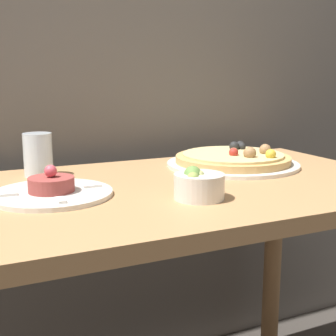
# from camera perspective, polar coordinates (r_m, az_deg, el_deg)

# --- Properties ---
(dining_table) EXTENTS (1.38, 0.67, 0.74)m
(dining_table) POSITION_cam_1_polar(r_m,az_deg,el_deg) (1.09, -4.66, -7.93)
(dining_table) COLOR #AD7F51
(dining_table) RESTS_ON ground_plane
(pizza_plate) EXTENTS (0.37, 0.37, 0.06)m
(pizza_plate) POSITION_cam_1_polar(r_m,az_deg,el_deg) (1.33, 7.98, 1.00)
(pizza_plate) COLOR silver
(pizza_plate) RESTS_ON dining_table
(tartare_plate) EXTENTS (0.26, 0.26, 0.07)m
(tartare_plate) POSITION_cam_1_polar(r_m,az_deg,el_deg) (1.02, -14.00, -2.67)
(tartare_plate) COLOR silver
(tartare_plate) RESTS_ON dining_table
(small_bowl) EXTENTS (0.11, 0.11, 0.07)m
(small_bowl) POSITION_cam_1_polar(r_m,az_deg,el_deg) (0.97, 3.69, -1.98)
(small_bowl) COLOR silver
(small_bowl) RESTS_ON dining_table
(drinking_glass) EXTENTS (0.07, 0.07, 0.11)m
(drinking_glass) POSITION_cam_1_polar(r_m,az_deg,el_deg) (1.23, -15.56, 1.57)
(drinking_glass) COLOR silver
(drinking_glass) RESTS_ON dining_table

